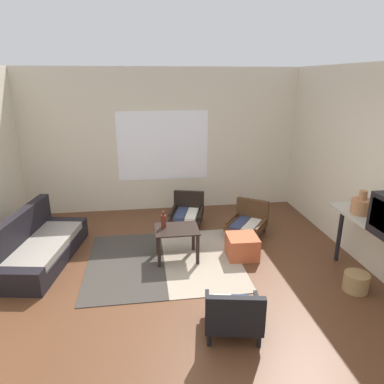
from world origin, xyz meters
name	(u,v)px	position (x,y,z in m)	size (l,w,h in m)	color
ground_plane	(181,295)	(0.00, 0.00, 0.00)	(7.80, 7.80, 0.00)	#56331E
far_wall_with_window	(163,141)	(0.00, 3.06, 1.35)	(5.60, 0.13, 2.70)	beige
area_rug	(164,261)	(-0.15, 0.84, 0.01)	(2.16, 1.89, 0.01)	#38332D
couch	(38,247)	(-1.92, 1.11, 0.22)	(1.01, 1.86, 0.72)	black
coffee_table	(177,235)	(0.04, 0.90, 0.37)	(0.62, 0.50, 0.47)	black
armchair_by_window	(187,211)	(0.36, 2.17, 0.23)	(0.70, 0.75, 0.54)	black
armchair_striped_foreground	(233,314)	(0.45, -0.76, 0.25)	(0.66, 0.65, 0.56)	black
armchair_corner	(248,221)	(1.31, 1.57, 0.24)	(0.81, 0.82, 0.55)	#472D19
ottoman_orange	(242,246)	(0.99, 0.82, 0.16)	(0.43, 0.43, 0.33)	#BC5633
console_shelf	(378,234)	(2.31, -0.22, 0.76)	(0.37, 1.63, 0.87)	#B2AD9E
clay_vase	(361,206)	(2.31, 0.16, 0.97)	(0.25, 0.25, 0.30)	#A87047
glass_bottle	(164,221)	(-0.14, 0.97, 0.57)	(0.07, 0.07, 0.24)	#5B2319
wicker_basket	(356,282)	(2.14, -0.21, 0.12)	(0.30, 0.30, 0.23)	#9E7A4C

